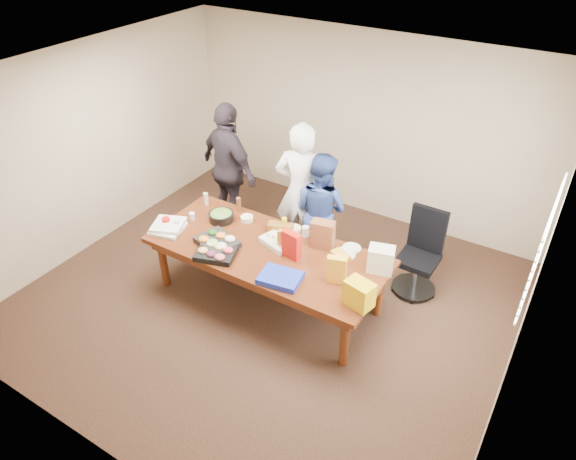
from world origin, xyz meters
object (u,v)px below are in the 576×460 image
Objects in this scene: conference_table at (268,274)px; person_center at (301,193)px; sheet_cake at (278,242)px; salad_bowl at (221,217)px; office_chair at (418,257)px; person_right at (320,210)px.

conference_table is 1.47× the size of person_center.
sheet_cake is (0.20, -0.87, -0.17)m from person_center.
office_chair is at bearing 20.63° from salad_bowl.
sheet_cake is at bearing 90.58° from person_right.
salad_bowl is (-0.97, -0.79, 0.01)m from person_right.
office_chair is 0.55× the size of person_center.
person_center is 4.93× the size of sheet_cake.
office_chair is at bearing 50.64° from sheet_cake.
office_chair reaches higher than sheet_cake.
office_chair reaches higher than conference_table.
conference_table is at bearing -94.19° from sheet_cake.
salad_bowl is at bearing 35.55° from person_center.
conference_table is 7.24× the size of sheet_cake.
person_center reaches higher than person_right.
person_center is 1.20× the size of person_right.
sheet_cake is (-0.09, -0.85, -0.01)m from person_right.
office_chair is 0.66× the size of person_right.
office_chair is at bearing 36.22° from conference_table.
sheet_cake is 1.24× the size of salad_bowl.
salad_bowl is (-0.82, 0.21, 0.43)m from conference_table.
person_center is at bearing -176.94° from office_chair.
conference_table is 2.67× the size of office_chair.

